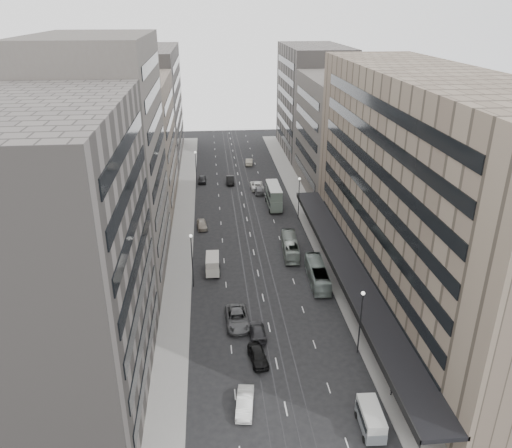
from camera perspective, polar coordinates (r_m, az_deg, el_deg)
name	(u,v)px	position (r m, az deg, el deg)	size (l,w,h in m)	color
ground	(270,332)	(63.70, 1.62, -12.22)	(220.00, 220.00, 0.00)	black
sidewalk_right	(307,213)	(97.97, 5.90, 1.22)	(4.00, 125.00, 0.15)	gray
sidewalk_left	(184,218)	(96.30, -8.25, 0.68)	(4.00, 125.00, 0.15)	gray
department_store	(426,192)	(69.25, 18.85, 3.51)	(19.20, 60.00, 30.00)	#7C6C5B
building_right_mid	(341,134)	(109.90, 9.63, 10.05)	(15.00, 28.00, 24.00)	#524C47
building_right_far	(313,101)	(138.09, 6.51, 13.84)	(15.00, 32.00, 28.00)	#625C58
building_left_a	(56,264)	(50.78, -21.87, -4.29)	(15.00, 28.00, 30.00)	#625C58
building_left_b	(105,162)	(74.50, -16.88, 6.82)	(15.00, 26.00, 34.00)	#524C47
building_left_c	(133,144)	(101.34, -13.93, 8.83)	(15.00, 28.00, 25.00)	#77685D
building_left_d	(149,105)	(133.03, -12.17, 13.10)	(15.00, 38.00, 28.00)	#625C58
lamp_right_near	(361,315)	(58.61, 11.91, -10.17)	(0.44, 0.44, 8.32)	#262628
lamp_right_far	(299,194)	(93.40, 4.93, 3.49)	(0.44, 0.44, 8.32)	#262628
lamp_left_near	(192,254)	(70.92, -7.35, -3.47)	(0.44, 0.44, 8.32)	#262628
lamp_left_far	(196,165)	(110.94, -6.90, 6.70)	(0.44, 0.44, 8.32)	#262628
bus_near	(317,274)	(73.79, 7.04, -5.66)	(2.33, 9.96, 2.77)	gray
bus_far	(290,246)	(81.59, 3.94, -2.55)	(2.25, 9.59, 2.67)	#929D94
double_decker	(274,196)	(99.81, 2.05, 3.26)	(2.61, 8.45, 4.62)	slate
vw_microbus	(371,418)	(52.05, 13.00, -20.84)	(2.25, 4.63, 2.45)	slate
panel_van	(213,264)	(75.88, -4.98, -4.56)	(2.29, 4.48, 2.79)	beige
sedan_0	(258,356)	(58.76, 0.22, -14.81)	(1.82, 4.54, 1.55)	black
sedan_1	(245,403)	(53.22, -1.28, -19.75)	(1.64, 4.70, 1.55)	white
sedan_2	(237,319)	(64.57, -2.16, -10.74)	(2.85, 6.18, 1.72)	#4E4E50
sedan_3	(257,332)	(62.52, 0.14, -12.19)	(2.00, 4.91, 1.43)	#27272A
sedan_4	(202,225)	(91.36, -6.19, -0.06)	(1.73, 4.31, 1.47)	#A09485
sedan_5	(230,180)	(114.30, -2.97, 5.04)	(1.72, 4.94, 1.63)	black
sedan_6	(257,185)	(110.61, 0.09, 4.44)	(2.79, 6.04, 1.68)	white
sedan_7	(259,190)	(108.25, 0.33, 3.94)	(2.04, 5.01, 1.45)	slate
sedan_8	(202,179)	(115.47, -6.17, 5.10)	(1.78, 4.42, 1.51)	black
sedan_9	(249,162)	(128.05, -0.79, 7.14)	(1.70, 4.88, 1.61)	#ADA58F
pedestrian	(393,388)	(56.20, 15.39, -17.59)	(0.66, 0.44, 1.82)	black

